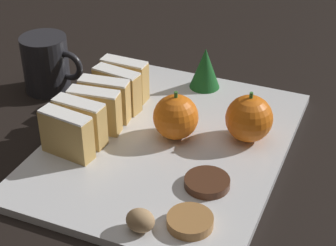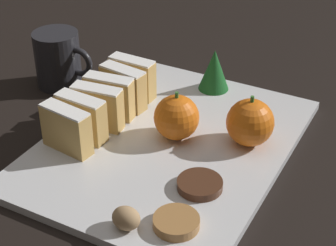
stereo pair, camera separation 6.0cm
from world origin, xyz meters
The scene contains 15 objects.
ground_plane centered at (0.00, 0.00, 0.00)m, with size 6.00×6.00×0.00m, color black.
serving_platter centered at (0.00, 0.00, 0.01)m, with size 0.32×0.41×0.01m.
stollen_slice_front centered at (-0.11, -0.08, 0.04)m, with size 0.08×0.03×0.06m.
stollen_slice_second centered at (-0.11, -0.05, 0.04)m, with size 0.08×0.03×0.06m.
stollen_slice_third centered at (-0.11, -0.01, 0.04)m, with size 0.08×0.03×0.06m.
stollen_slice_fourth centered at (-0.11, 0.02, 0.04)m, with size 0.08×0.03×0.06m.
stollen_slice_fifth centered at (-0.11, 0.05, 0.04)m, with size 0.08×0.03×0.06m.
stollen_slice_sixth centered at (-0.11, 0.09, 0.04)m, with size 0.07×0.03×0.06m.
orange_near centered at (0.01, 0.02, 0.04)m, with size 0.06×0.06×0.07m.
orange_far centered at (0.10, 0.05, 0.05)m, with size 0.07×0.07×0.07m.
walnut centered at (0.04, -0.18, 0.03)m, with size 0.03×0.03×0.03m.
chocolate_cookie centered at (0.08, -0.07, 0.02)m, with size 0.06×0.06×0.01m.
gingerbread_cookie centered at (0.09, -0.15, 0.02)m, with size 0.05×0.05×0.01m.
evergreen_sprig centered at (-0.01, 0.17, 0.05)m, with size 0.05×0.05×0.07m.
coffee_mug centered at (-0.25, 0.08, 0.05)m, with size 0.11×0.08×0.09m.
Camera 1 is at (0.25, -0.60, 0.46)m, focal length 60.00 mm.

